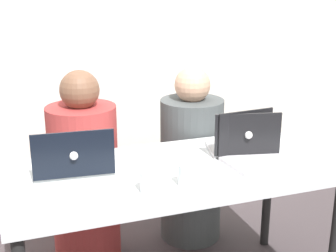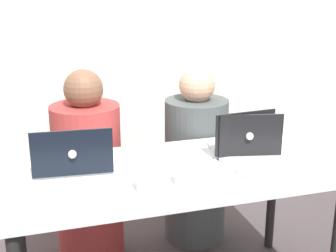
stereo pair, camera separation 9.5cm
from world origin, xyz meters
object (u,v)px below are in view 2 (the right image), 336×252
(person_on_left, at_px, (88,176))
(laptop_front_right, at_px, (255,153))
(laptop_back_left, at_px, (73,162))
(person_on_right, at_px, (196,165))
(water_glass_left, at_px, (146,183))
(laptop_back_right, at_px, (245,144))
(water_glass_center, at_px, (183,177))

(person_on_left, xyz_separation_m, laptop_front_right, (0.71, -0.60, 0.28))
(person_on_left, bearing_deg, laptop_back_left, 59.43)
(person_on_right, distance_m, water_glass_left, 0.95)
(person_on_right, distance_m, laptop_back_right, 0.56)
(laptop_front_right, relative_size, water_glass_center, 3.38)
(laptop_back_right, relative_size, water_glass_left, 4.14)
(laptop_back_right, height_order, water_glass_center, laptop_back_right)
(person_on_left, xyz_separation_m, laptop_back_right, (0.71, -0.48, 0.27))
(person_on_left, distance_m, laptop_front_right, 0.97)
(person_on_right, relative_size, laptop_back_right, 2.91)
(person_on_right, height_order, water_glass_left, person_on_right)
(laptop_front_right, bearing_deg, water_glass_left, -168.73)
(laptop_front_right, distance_m, water_glass_left, 0.59)
(person_on_left, relative_size, water_glass_center, 11.66)
(water_glass_center, relative_size, water_glass_left, 1.05)
(laptop_front_right, height_order, water_glass_left, laptop_front_right)
(laptop_back_left, height_order, laptop_front_right, laptop_front_right)
(laptop_back_left, height_order, water_glass_left, laptop_back_left)
(water_glass_center, bearing_deg, laptop_front_right, 20.18)
(laptop_back_right, distance_m, water_glass_left, 0.64)
(person_on_left, xyz_separation_m, laptop_back_left, (-0.12, -0.47, 0.27))
(person_on_left, relative_size, person_on_right, 1.02)
(person_on_left, height_order, water_glass_center, person_on_left)
(laptop_back_right, bearing_deg, laptop_front_right, 99.21)
(water_glass_center, bearing_deg, laptop_back_left, 146.58)
(laptop_back_left, xyz_separation_m, water_glass_center, (0.42, -0.28, -0.01))
(person_on_left, distance_m, laptop_back_right, 0.90)
(laptop_back_left, distance_m, water_glass_center, 0.50)
(laptop_back_right, bearing_deg, laptop_back_left, 12.15)
(laptop_back_right, bearing_deg, person_on_left, -21.14)
(laptop_back_left, height_order, water_glass_center, laptop_back_left)
(water_glass_left, bearing_deg, laptop_back_left, 132.04)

